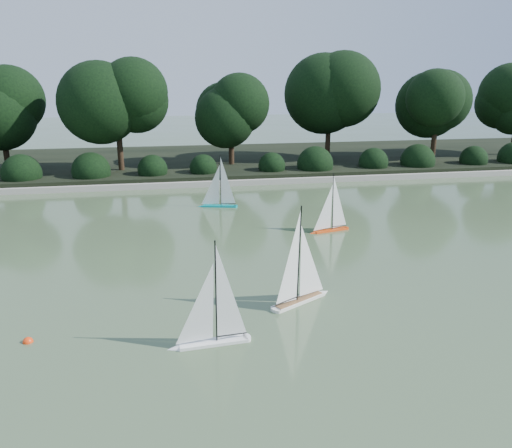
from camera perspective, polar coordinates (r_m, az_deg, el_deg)
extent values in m
plane|color=#3A4F2F|center=(8.10, 1.05, -8.94)|extent=(80.00, 80.00, 0.00)
cube|color=gray|center=(16.59, -5.12, 4.66)|extent=(40.00, 0.35, 0.18)
cube|color=black|center=(20.49, -6.20, 7.08)|extent=(40.00, 8.00, 0.30)
cylinder|color=black|center=(19.96, -26.57, 6.74)|extent=(0.20, 0.20, 1.37)
sphere|color=black|center=(19.79, -27.21, 11.55)|extent=(2.24, 2.24, 2.24)
cylinder|color=black|center=(18.33, -15.22, 7.63)|extent=(0.20, 0.20, 1.66)
sphere|color=black|center=(18.14, -15.71, 13.95)|extent=(2.66, 2.66, 2.66)
cylinder|color=black|center=(18.95, -2.82, 7.85)|extent=(0.20, 0.20, 1.26)
sphere|color=black|center=(18.77, -2.89, 12.61)|extent=(2.10, 2.10, 2.10)
cylinder|color=black|center=(20.49, 8.19, 9.02)|extent=(0.20, 0.20, 1.73)
sphere|color=black|center=(20.33, 8.44, 14.97)|extent=(2.80, 2.80, 2.80)
cylinder|color=black|center=(21.14, 19.58, 8.13)|extent=(0.20, 0.20, 1.48)
sphere|color=black|center=(20.98, 20.08, 13.18)|extent=(2.52, 2.52, 2.52)
sphere|color=black|center=(17.92, -24.99, 5.24)|extent=(1.10, 1.10, 1.10)
sphere|color=black|center=(17.52, -18.64, 5.70)|extent=(1.10, 1.10, 1.10)
sphere|color=black|center=(17.34, -12.07, 6.10)|extent=(1.10, 1.10, 1.10)
sphere|color=black|center=(17.40, -5.44, 6.42)|extent=(1.10, 1.10, 1.10)
sphere|color=black|center=(17.68, 1.07, 6.65)|extent=(1.10, 1.10, 1.10)
sphere|color=black|center=(18.18, 7.31, 6.79)|extent=(1.10, 1.10, 1.10)
sphere|color=black|center=(18.87, 13.15, 6.85)|extent=(1.10, 1.10, 1.10)
sphere|color=black|center=(19.75, 18.53, 6.85)|extent=(1.10, 1.10, 1.10)
sphere|color=black|center=(20.78, 23.41, 6.79)|extent=(1.10, 1.10, 1.10)
cube|color=white|center=(6.96, -4.88, -13.15)|extent=(0.94, 0.26, 0.09)
cone|color=white|center=(6.90, -9.40, -13.60)|extent=(0.20, 0.20, 0.19)
cylinder|color=white|center=(7.04, -1.07, -12.70)|extent=(0.12, 0.12, 0.09)
cylinder|color=black|center=(6.62, -4.64, -7.33)|extent=(0.02, 0.02, 1.44)
cylinder|color=black|center=(6.95, -2.82, -12.18)|extent=(0.43, 0.05, 0.01)
cube|color=white|center=(8.11, 4.95, -8.58)|extent=(0.98, 0.68, 0.10)
cone|color=white|center=(8.51, 7.78, -7.45)|extent=(0.28, 0.28, 0.20)
cylinder|color=white|center=(7.80, 2.27, -9.62)|extent=(0.17, 0.17, 0.10)
cube|color=olive|center=(8.09, 4.96, -8.23)|extent=(0.88, 0.59, 0.01)
cylinder|color=black|center=(7.76, 4.83, -3.09)|extent=(0.03, 0.03, 1.57)
cylinder|color=black|center=(7.89, 3.54, -8.40)|extent=(0.41, 0.24, 0.02)
cube|color=#F14A13|center=(11.82, 8.55, -0.59)|extent=(0.87, 0.37, 0.09)
cone|color=#F14A13|center=(11.57, 6.48, -0.89)|extent=(0.21, 0.21, 0.17)
cylinder|color=#F14A13|center=(12.05, 10.26, -0.34)|extent=(0.12, 0.12, 0.09)
cylinder|color=black|center=(11.66, 8.87, 2.74)|extent=(0.02, 0.02, 1.32)
cylinder|color=black|center=(11.91, 9.50, -0.02)|extent=(0.38, 0.11, 0.01)
cube|color=#05959A|center=(13.89, -4.21, 2.15)|extent=(0.92, 0.39, 0.09)
cone|color=#05959A|center=(13.97, -6.35, 2.18)|extent=(0.22, 0.22, 0.18)
cylinder|color=#05959A|center=(13.84, -2.34, 2.13)|extent=(0.13, 0.13, 0.09)
cylinder|color=black|center=(13.72, -4.09, 5.18)|extent=(0.02, 0.02, 1.41)
cylinder|color=black|center=(13.84, -3.21, 2.54)|extent=(0.41, 0.11, 0.01)
sphere|color=#FC390D|center=(7.66, -24.61, -12.17)|extent=(0.14, 0.14, 0.14)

